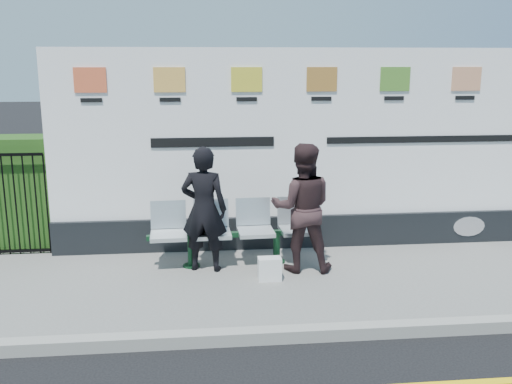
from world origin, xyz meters
TOP-DOWN VIEW (x-y plane):
  - pavement at (0.00, 2.50)m, footprint 14.00×3.00m
  - kerb at (0.00, 1.00)m, footprint 14.00×0.18m
  - billboard at (0.50, 3.85)m, footprint 8.00×0.30m
  - bench at (-0.84, 3.09)m, footprint 2.33×0.68m
  - woman_left at (-1.25, 2.93)m, footprint 0.70×0.54m
  - woman_right at (0.06, 2.80)m, footprint 0.93×0.77m
  - handbag_brown at (-1.14, 3.08)m, footprint 0.26×0.17m
  - carrier_bag_white at (-0.42, 2.45)m, footprint 0.30×0.18m

SIDE VIEW (x-z plane):
  - pavement at x=0.00m, z-range 0.00..0.12m
  - kerb at x=0.00m, z-range 0.00..0.14m
  - carrier_bag_white at x=-0.42m, z-range 0.12..0.42m
  - bench at x=-0.84m, z-range 0.12..0.61m
  - handbag_brown at x=-1.14m, z-range 0.61..0.81m
  - woman_left at x=-1.25m, z-range 0.12..1.83m
  - woman_right at x=0.06m, z-range 0.12..1.87m
  - billboard at x=0.50m, z-range -0.08..2.92m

